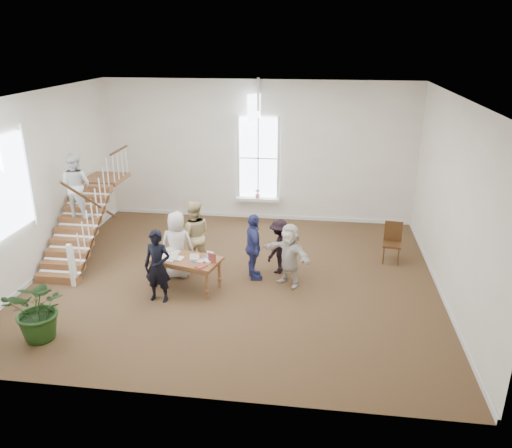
# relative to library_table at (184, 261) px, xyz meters

# --- Properties ---
(ground) EXTENTS (10.00, 10.00, 0.00)m
(ground) POSITION_rel_library_table_xyz_m (1.11, 0.69, -0.71)
(ground) COLOR #412919
(ground) RESTS_ON ground
(room_shell) EXTENTS (10.49, 10.00, 10.00)m
(room_shell) POSITION_rel_library_table_xyz_m (1.11, 5.08, -0.31)
(room_shell) COLOR silver
(room_shell) RESTS_ON ground
(staircase) EXTENTS (1.10, 4.10, 2.92)m
(staircase) POSITION_rel_library_table_xyz_m (-3.23, 1.44, 0.91)
(staircase) COLOR brown
(staircase) RESTS_ON ground
(library_table) EXTENTS (1.85, 1.25, 0.86)m
(library_table) POSITION_rel_library_table_xyz_m (0.00, 0.00, 0.00)
(library_table) COLOR brown
(library_table) RESTS_ON ground
(police_officer) EXTENTS (0.67, 0.47, 1.72)m
(police_officer) POSITION_rel_library_table_xyz_m (-0.44, -0.65, 0.15)
(police_officer) COLOR black
(police_officer) RESTS_ON ground
(elderly_woman) EXTENTS (0.84, 0.55, 1.72)m
(elderly_woman) POSITION_rel_library_table_xyz_m (-0.34, 0.60, 0.15)
(elderly_woman) COLOR silver
(elderly_woman) RESTS_ON ground
(person_yellow) EXTENTS (1.05, 0.91, 1.86)m
(person_yellow) POSITION_rel_library_table_xyz_m (-0.04, 1.10, 0.21)
(person_yellow) COLOR #CFBC81
(person_yellow) RESTS_ON ground
(woman_cluster_a) EXTENTS (0.72, 1.08, 1.71)m
(woman_cluster_a) POSITION_rel_library_table_xyz_m (1.57, 0.73, 0.14)
(woman_cluster_a) COLOR navy
(woman_cluster_a) RESTS_ON ground
(woman_cluster_b) EXTENTS (0.87, 1.06, 1.43)m
(woman_cluster_b) POSITION_rel_library_table_xyz_m (2.17, 1.18, 0.00)
(woman_cluster_b) COLOR black
(woman_cluster_b) RESTS_ON ground
(woman_cluster_c) EXTENTS (1.44, 1.26, 1.58)m
(woman_cluster_c) POSITION_rel_library_table_xyz_m (2.47, 0.53, 0.08)
(woman_cluster_c) COLOR silver
(woman_cluster_c) RESTS_ON ground
(floor_plant) EXTENTS (1.30, 1.15, 1.35)m
(floor_plant) POSITION_rel_library_table_xyz_m (-2.29, -2.47, -0.04)
(floor_plant) COLOR #1B3711
(floor_plant) RESTS_ON ground
(side_chair) EXTENTS (0.54, 0.54, 1.10)m
(side_chair) POSITION_rel_library_table_xyz_m (5.13, 2.26, -0.09)
(side_chair) COLOR #3E2011
(side_chair) RESTS_ON ground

